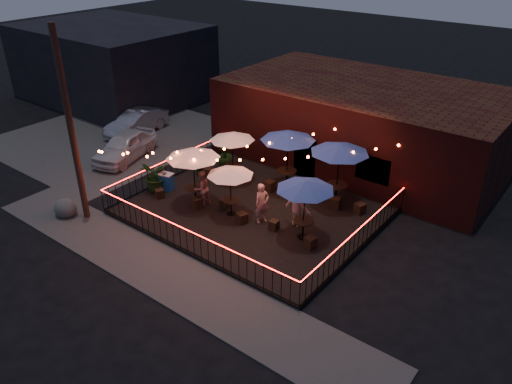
% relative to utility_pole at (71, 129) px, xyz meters
% --- Properties ---
extents(ground, '(110.00, 110.00, 0.00)m').
position_rel_utility_pole_xyz_m(ground, '(5.40, 2.60, -4.00)').
color(ground, black).
rests_on(ground, ground).
extents(patio, '(10.00, 8.00, 0.15)m').
position_rel_utility_pole_xyz_m(patio, '(5.40, 4.60, -3.92)').
color(patio, black).
rests_on(patio, ground).
extents(sidewalk, '(18.00, 2.50, 0.05)m').
position_rel_utility_pole_xyz_m(sidewalk, '(5.40, -0.65, -3.98)').
color(sidewalk, '#44413F').
rests_on(sidewalk, ground).
extents(parking_lot, '(11.00, 12.00, 0.02)m').
position_rel_utility_pole_xyz_m(parking_lot, '(-6.60, 6.60, -3.99)').
color(parking_lot, '#44413F').
rests_on(parking_lot, ground).
extents(brick_building, '(14.00, 8.00, 4.00)m').
position_rel_utility_pole_xyz_m(brick_building, '(6.40, 12.59, -2.00)').
color(brick_building, '#3B1210').
rests_on(brick_building, ground).
extents(background_building, '(12.00, 9.00, 5.00)m').
position_rel_utility_pole_xyz_m(background_building, '(-12.60, 11.60, -1.50)').
color(background_building, black).
rests_on(background_building, ground).
extents(utility_pole, '(0.26, 0.26, 8.00)m').
position_rel_utility_pole_xyz_m(utility_pole, '(0.00, 0.00, 0.00)').
color(utility_pole, '#392217').
rests_on(utility_pole, ground).
extents(fence_front, '(10.00, 0.04, 1.04)m').
position_rel_utility_pole_xyz_m(fence_front, '(5.40, 0.60, -3.34)').
color(fence_front, black).
rests_on(fence_front, patio).
extents(fence_left, '(0.04, 8.00, 1.04)m').
position_rel_utility_pole_xyz_m(fence_left, '(0.40, 4.60, -3.34)').
color(fence_left, black).
rests_on(fence_left, patio).
extents(fence_right, '(0.04, 8.00, 1.04)m').
position_rel_utility_pole_xyz_m(fence_right, '(10.40, 4.60, -3.34)').
color(fence_right, black).
rests_on(fence_right, patio).
extents(festoon_lights, '(10.02, 8.72, 1.32)m').
position_rel_utility_pole_xyz_m(festoon_lights, '(4.39, 4.30, -1.48)').
color(festoon_lights, '#F2471D').
rests_on(festoon_lights, ground).
extents(cafe_table_0, '(2.35, 2.35, 2.56)m').
position_rel_utility_pole_xyz_m(cafe_table_0, '(3.03, 3.52, -1.51)').
color(cafe_table_0, black).
rests_on(cafe_table_0, patio).
extents(cafe_table_1, '(2.44, 2.44, 2.34)m').
position_rel_utility_pole_xyz_m(cafe_table_1, '(2.75, 6.42, -1.71)').
color(cafe_table_1, black).
rests_on(cafe_table_1, patio).
extents(cafe_table_2, '(2.18, 2.18, 2.15)m').
position_rel_utility_pole_xyz_m(cafe_table_2, '(4.86, 3.78, -1.89)').
color(cafe_table_2, black).
rests_on(cafe_table_2, patio).
extents(cafe_table_3, '(2.93, 2.93, 2.77)m').
position_rel_utility_pole_xyz_m(cafe_table_3, '(5.30, 7.26, -1.32)').
color(cafe_table_3, black).
rests_on(cafe_table_3, patio).
extents(cafe_table_4, '(2.58, 2.58, 2.48)m').
position_rel_utility_pole_xyz_m(cafe_table_4, '(8.25, 4.13, -1.58)').
color(cafe_table_4, black).
rests_on(cafe_table_4, patio).
extents(cafe_table_5, '(3.01, 3.01, 2.79)m').
position_rel_utility_pole_xyz_m(cafe_table_5, '(7.85, 7.40, -1.31)').
color(cafe_table_5, black).
rests_on(cafe_table_5, patio).
extents(bistro_chair_0, '(0.46, 0.46, 0.41)m').
position_rel_utility_pole_xyz_m(bistro_chair_0, '(1.39, 2.90, -3.64)').
color(bistro_chair_0, black).
rests_on(bistro_chair_0, patio).
extents(bistro_chair_1, '(0.52, 0.52, 0.49)m').
position_rel_utility_pole_xyz_m(bistro_chair_1, '(3.37, 3.25, -3.61)').
color(bistro_chair_1, black).
rests_on(bistro_chair_1, patio).
extents(bistro_chair_2, '(0.46, 0.46, 0.43)m').
position_rel_utility_pole_xyz_m(bistro_chair_2, '(1.65, 5.81, -3.63)').
color(bistro_chair_2, black).
rests_on(bistro_chair_2, patio).
extents(bistro_chair_3, '(0.53, 0.53, 0.47)m').
position_rel_utility_pole_xyz_m(bistro_chair_3, '(2.59, 5.81, -3.61)').
color(bistro_chair_3, black).
rests_on(bistro_chair_3, patio).
extents(bistro_chair_4, '(0.45, 0.45, 0.42)m').
position_rel_utility_pole_xyz_m(bistro_chair_4, '(4.30, 3.99, -3.64)').
color(bistro_chair_4, black).
rests_on(bistro_chair_4, patio).
extents(bistro_chair_5, '(0.49, 0.49, 0.46)m').
position_rel_utility_pole_xyz_m(bistro_chair_5, '(5.67, 3.50, -3.62)').
color(bistro_chair_5, black).
rests_on(bistro_chair_5, patio).
extents(bistro_chair_6, '(0.45, 0.45, 0.50)m').
position_rel_utility_pole_xyz_m(bistro_chair_6, '(4.92, 6.45, -3.60)').
color(bistro_chair_6, black).
rests_on(bistro_chair_6, patio).
extents(bistro_chair_7, '(0.37, 0.37, 0.40)m').
position_rel_utility_pole_xyz_m(bistro_chair_7, '(6.48, 6.78, -3.65)').
color(bistro_chair_7, black).
rests_on(bistro_chair_7, patio).
extents(bistro_chair_8, '(0.36, 0.36, 0.40)m').
position_rel_utility_pole_xyz_m(bistro_chair_8, '(7.01, 3.90, -3.65)').
color(bistro_chair_8, black).
rests_on(bistro_chair_8, patio).
extents(bistro_chair_9, '(0.46, 0.46, 0.46)m').
position_rel_utility_pole_xyz_m(bistro_chair_9, '(8.86, 3.70, -3.62)').
color(bistro_chair_9, black).
rests_on(bistro_chair_9, patio).
extents(bistro_chair_10, '(0.53, 0.53, 0.50)m').
position_rel_utility_pole_xyz_m(bistro_chair_10, '(8.10, 6.89, -3.60)').
color(bistro_chair_10, black).
rests_on(bistro_chair_10, patio).
extents(bistro_chair_11, '(0.50, 0.50, 0.47)m').
position_rel_utility_pole_xyz_m(bistro_chair_11, '(9.15, 7.17, -3.62)').
color(bistro_chair_11, black).
rests_on(bistro_chair_11, patio).
extents(patron_a, '(0.62, 0.74, 1.73)m').
position_rel_utility_pole_xyz_m(patron_a, '(6.27, 4.08, -2.99)').
color(patron_a, '#D3A692').
rests_on(patron_a, patio).
extents(patron_b, '(0.70, 0.85, 1.61)m').
position_rel_utility_pole_xyz_m(patron_b, '(3.33, 3.63, -3.04)').
color(patron_b, tan).
rests_on(patron_b, patio).
extents(patron_c, '(1.19, 0.69, 1.85)m').
position_rel_utility_pole_xyz_m(patron_c, '(7.57, 4.75, -2.93)').
color(patron_c, tan).
rests_on(patron_c, patio).
extents(potted_shrub_a, '(1.61, 1.50, 1.47)m').
position_rel_utility_pole_xyz_m(potted_shrub_a, '(0.80, 3.27, -3.12)').
color(potted_shrub_a, '#13380F').
rests_on(potted_shrub_a, patio).
extents(potted_shrub_b, '(0.76, 0.66, 1.21)m').
position_rel_utility_pole_xyz_m(potted_shrub_b, '(1.28, 5.78, -3.24)').
color(potted_shrub_b, '#1A4012').
rests_on(potted_shrub_b, patio).
extents(potted_shrub_c, '(0.95, 0.95, 1.33)m').
position_rel_utility_pole_xyz_m(potted_shrub_c, '(1.51, 7.25, -3.18)').
color(potted_shrub_c, '#1C3F0F').
rests_on(potted_shrub_c, patio).
extents(cooler, '(0.70, 0.57, 0.83)m').
position_rel_utility_pole_xyz_m(cooler, '(1.09, 3.63, -3.43)').
color(cooler, '#1551B5').
rests_on(cooler, patio).
extents(boulder, '(1.22, 1.14, 0.75)m').
position_rel_utility_pole_xyz_m(boulder, '(-0.78, -0.48, -3.62)').
color(boulder, '#4E4E48').
rests_on(boulder, ground).
extents(car_white, '(2.80, 4.54, 1.44)m').
position_rel_utility_pole_xyz_m(car_white, '(-3.45, 4.96, -3.28)').
color(car_white, silver).
rests_on(car_white, ground).
extents(car_silver, '(1.79, 4.28, 1.38)m').
position_rel_utility_pole_xyz_m(car_silver, '(-5.82, 7.75, -3.31)').
color(car_silver, '#A1A2A9').
rests_on(car_silver, ground).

